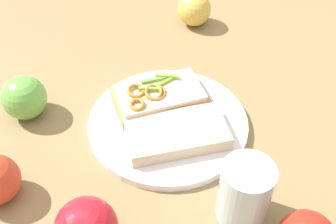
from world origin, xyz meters
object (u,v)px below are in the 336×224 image
sandwich (159,97)px  drinking_glass (245,193)px  plate (168,123)px  apple_2 (194,9)px  bread_slice_side (177,134)px  apple_3 (24,97)px

sandwich → drinking_glass: (0.15, -0.19, 0.02)m
plate → apple_2: size_ratio=3.71×
drinking_glass → apple_2: bearing=104.7°
bread_slice_side → apple_3: bearing=151.0°
plate → drinking_glass: size_ratio=2.74×
plate → drinking_glass: (0.13, -0.15, 0.04)m
sandwich → apple_2: size_ratio=2.47×
sandwich → apple_3: size_ratio=2.35×
apple_2 → drinking_glass: (0.12, -0.47, 0.01)m
bread_slice_side → apple_3: 0.27m
plate → bread_slice_side: bread_slice_side is taller
sandwich → bread_slice_side: 0.09m
bread_slice_side → apple_2: (-0.02, 0.36, 0.01)m
sandwich → drinking_glass: 0.24m
apple_3 → drinking_glass: drinking_glass is taller
apple_2 → apple_3: size_ratio=0.95×
plate → bread_slice_side: (0.02, -0.04, 0.02)m
plate → apple_2: apple_2 is taller
sandwich → apple_3: apple_3 is taller
plate → apple_2: (0.01, 0.32, 0.03)m
plate → apple_2: 0.32m
plate → apple_3: bearing=-177.8°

